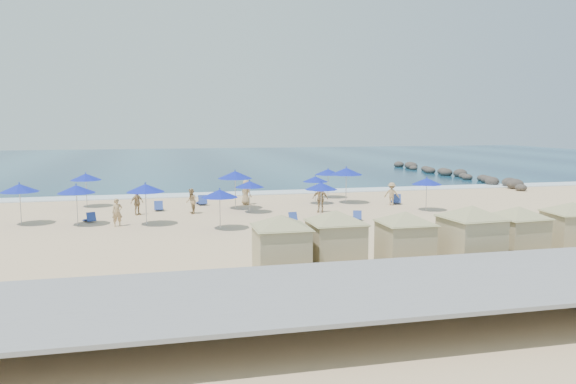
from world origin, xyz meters
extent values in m
plane|color=#DDBA8C|center=(0.00, 0.00, 0.00)|extent=(160.00, 160.00, 0.00)
cube|color=#0E304E|center=(0.00, 55.00, 0.03)|extent=(160.00, 80.00, 0.06)
cube|color=white|center=(0.00, 15.50, 0.04)|extent=(160.00, 2.50, 0.08)
cube|color=gray|center=(0.00, -13.00, 0.55)|extent=(160.00, 2.20, 1.10)
cube|color=gray|center=(0.00, -16.00, 1.16)|extent=(160.00, 4.00, 0.12)
ellipsoid|color=#2D2826|center=(23.40, 12.00, 0.28)|extent=(1.00, 1.00, 0.65)
ellipsoid|color=#2D2826|center=(23.88, 13.50, 0.41)|extent=(1.48, 1.48, 0.96)
ellipsoid|color=#2D2826|center=(24.36, 15.00, 0.39)|extent=(1.40, 1.40, 0.91)
ellipsoid|color=#2D2826|center=(23.52, 16.50, 0.36)|extent=(1.32, 1.32, 0.86)
ellipsoid|color=#2D2826|center=(24.00, 18.00, 0.34)|extent=(1.24, 1.24, 0.81)
ellipsoid|color=#2D2826|center=(24.48, 19.50, 0.32)|extent=(1.16, 1.16, 0.75)
ellipsoid|color=#2D2826|center=(23.64, 21.00, 0.30)|extent=(1.08, 1.08, 0.70)
ellipsoid|color=#2D2826|center=(24.12, 22.50, 0.28)|extent=(1.00, 1.00, 0.65)
ellipsoid|color=#2D2826|center=(24.60, 24.00, 0.41)|extent=(1.48, 1.48, 0.96)
ellipsoid|color=#2D2826|center=(23.76, 25.50, 0.39)|extent=(1.40, 1.40, 0.91)
ellipsoid|color=#2D2826|center=(24.24, 27.00, 0.36)|extent=(1.32, 1.32, 0.86)
ellipsoid|color=#2D2826|center=(23.40, 28.50, 0.34)|extent=(1.24, 1.24, 0.81)
ellipsoid|color=#2D2826|center=(23.88, 30.00, 0.32)|extent=(1.16, 1.16, 0.75)
ellipsoid|color=#2D2826|center=(24.36, 31.50, 0.30)|extent=(1.08, 1.08, 0.70)
ellipsoid|color=#2D2826|center=(23.52, 33.00, 0.28)|extent=(1.00, 1.00, 0.65)
ellipsoid|color=#2D2826|center=(24.00, 34.50, 0.41)|extent=(1.48, 1.48, 0.96)
ellipsoid|color=#2D2826|center=(24.48, 36.00, 0.39)|extent=(1.40, 1.40, 0.91)
ellipsoid|color=#2D2826|center=(23.64, 37.50, 0.36)|extent=(1.32, 1.32, 0.86)
cube|color=black|center=(4.80, -5.79, 0.43)|extent=(0.95, 0.95, 0.85)
cube|color=tan|center=(-2.68, -9.66, 0.98)|extent=(1.97, 1.97, 1.95)
cube|color=tan|center=(-2.68, -9.66, 1.95)|extent=(2.07, 2.07, 0.08)
pyramid|color=tan|center=(-2.68, -9.66, 2.44)|extent=(4.28, 4.28, 0.49)
cube|color=tan|center=(-0.37, -9.24, 0.99)|extent=(2.01, 2.01, 1.98)
cube|color=tan|center=(-0.37, -9.24, 1.98)|extent=(2.11, 2.11, 0.08)
pyramid|color=tan|center=(-0.37, -9.24, 2.47)|extent=(4.33, 4.33, 0.49)
cube|color=tan|center=(2.47, -9.53, 0.94)|extent=(1.89, 1.89, 1.89)
cube|color=tan|center=(2.47, -9.53, 1.89)|extent=(1.99, 1.99, 0.08)
pyramid|color=tan|center=(2.47, -9.53, 2.36)|extent=(4.14, 4.14, 0.47)
cube|color=tan|center=(5.18, -9.97, 1.03)|extent=(2.22, 2.22, 2.06)
cube|color=tan|center=(5.18, -9.97, 2.06)|extent=(2.33, 2.33, 0.08)
pyramid|color=tan|center=(5.18, -9.97, 2.57)|extent=(4.49, 4.49, 0.51)
cube|color=tan|center=(7.75, -9.41, 0.94)|extent=(2.05, 2.05, 1.89)
cube|color=tan|center=(7.75, -9.41, 1.89)|extent=(2.15, 2.15, 0.08)
pyramid|color=tan|center=(7.75, -9.41, 2.36)|extent=(4.12, 4.12, 0.47)
cube|color=tan|center=(10.62, -9.18, 0.97)|extent=(2.12, 2.12, 1.94)
cube|color=tan|center=(10.62, -9.18, 1.94)|extent=(2.22, 2.22, 0.08)
pyramid|color=tan|center=(10.62, -9.18, 2.42)|extent=(4.22, 4.22, 0.48)
cylinder|color=#A5A8AD|center=(-14.91, 4.62, 0.99)|extent=(0.05, 0.05, 1.97)
cone|color=#0E1EA1|center=(-14.91, 4.62, 2.15)|extent=(2.18, 2.18, 0.47)
sphere|color=#0E1EA1|center=(-14.91, 4.62, 2.44)|extent=(0.08, 0.08, 0.08)
cylinder|color=#A5A8AD|center=(-11.70, 3.63, 0.97)|extent=(0.05, 0.05, 1.93)
cone|color=#0E1EA1|center=(-11.70, 3.63, 2.11)|extent=(2.14, 2.14, 0.46)
sphere|color=#0E1EA1|center=(-11.70, 3.63, 2.39)|extent=(0.08, 0.08, 0.08)
cylinder|color=#A5A8AD|center=(-12.00, 10.94, 0.97)|extent=(0.05, 0.05, 1.94)
cone|color=#0E1EA1|center=(-12.00, 10.94, 2.12)|extent=(2.15, 2.15, 0.46)
sphere|color=#0E1EA1|center=(-12.00, 10.94, 2.40)|extent=(0.08, 0.08, 0.08)
cylinder|color=#A5A8AD|center=(-7.85, 2.82, 0.99)|extent=(0.05, 0.05, 1.98)
cone|color=#0E1EA1|center=(-7.85, 2.82, 2.17)|extent=(2.19, 2.19, 0.47)
sphere|color=#0E1EA1|center=(-7.85, 2.82, 2.45)|extent=(0.08, 0.08, 0.08)
cylinder|color=#A5A8AD|center=(-2.01, 7.64, 1.08)|extent=(0.06, 0.06, 2.15)
cone|color=#0E1EA1|center=(-2.01, 7.64, 2.35)|extent=(2.38, 2.38, 0.51)
sphere|color=#0E1EA1|center=(-2.01, 7.64, 2.66)|extent=(0.09, 0.09, 0.09)
cylinder|color=#A5A8AD|center=(-1.32, 5.79, 0.87)|extent=(0.05, 0.05, 1.73)
cone|color=#0E1EA1|center=(-1.32, 5.79, 1.89)|extent=(1.92, 1.92, 0.41)
sphere|color=#0E1EA1|center=(-1.32, 5.79, 2.15)|extent=(0.07, 0.07, 0.07)
cylinder|color=#A5A8AD|center=(-3.86, 0.55, 0.92)|extent=(0.05, 0.05, 1.84)
cone|color=#0E1EA1|center=(-3.86, 0.55, 2.01)|extent=(2.04, 2.04, 0.44)
sphere|color=#0E1EA1|center=(-3.86, 0.55, 2.28)|extent=(0.08, 0.08, 0.08)
cylinder|color=#A5A8AD|center=(3.96, 8.65, 0.83)|extent=(0.04, 0.04, 1.67)
cone|color=#0E1EA1|center=(3.96, 8.65, 1.82)|extent=(1.84, 1.84, 0.39)
sphere|color=#0E1EA1|center=(3.96, 8.65, 2.06)|extent=(0.07, 0.07, 0.07)
cylinder|color=#A5A8AD|center=(2.63, 2.78, 0.92)|extent=(0.05, 0.05, 1.84)
cone|color=#0E1EA1|center=(2.63, 2.78, 2.00)|extent=(2.03, 2.03, 0.43)
sphere|color=#0E1EA1|center=(2.63, 2.78, 2.27)|extent=(0.08, 0.08, 0.08)
cylinder|color=#A5A8AD|center=(5.85, 11.58, 0.94)|extent=(0.05, 0.05, 1.88)
cone|color=#0E1EA1|center=(5.85, 11.58, 2.05)|extent=(2.07, 2.07, 0.44)
sphere|color=#0E1EA1|center=(5.85, 11.58, 2.32)|extent=(0.08, 0.08, 0.08)
cylinder|color=#A5A8AD|center=(6.23, 8.44, 1.08)|extent=(0.06, 0.06, 2.16)
cone|color=#0E1EA1|center=(6.23, 8.44, 2.36)|extent=(2.38, 2.38, 0.51)
sphere|color=#0E1EA1|center=(6.23, 8.44, 2.67)|extent=(0.09, 0.09, 0.09)
cylinder|color=#A5A8AD|center=(10.32, 3.93, 0.91)|extent=(0.05, 0.05, 1.82)
cone|color=#0E1EA1|center=(10.32, 3.93, 1.99)|extent=(2.01, 2.01, 0.43)
sphere|color=#0E1EA1|center=(10.32, 3.93, 2.25)|extent=(0.08, 0.08, 0.08)
cube|color=#294197|center=(-11.21, 4.77, 0.15)|extent=(0.89, 1.21, 0.30)
cube|color=#294197|center=(-11.03, 4.34, 0.37)|extent=(0.59, 0.47, 0.53)
cube|color=#294197|center=(-7.12, 8.31, 0.16)|extent=(0.59, 1.22, 0.33)
cube|color=#294197|center=(-7.13, 7.80, 0.41)|extent=(0.58, 0.34, 0.59)
cube|color=#294197|center=(-4.11, 10.26, 0.18)|extent=(0.75, 1.37, 0.36)
cube|color=#294197|center=(-4.05, 9.72, 0.44)|extent=(0.65, 0.42, 0.64)
cube|color=#294197|center=(0.53, 2.15, 0.15)|extent=(0.64, 1.13, 0.30)
cube|color=#294197|center=(0.58, 1.70, 0.36)|extent=(0.54, 0.36, 0.52)
cube|color=#294197|center=(4.61, 1.75, 0.15)|extent=(0.81, 1.19, 0.30)
cube|color=#294197|center=(4.48, 1.32, 0.37)|extent=(0.58, 0.44, 0.53)
cube|color=#294197|center=(9.78, 7.58, 0.17)|extent=(0.96, 1.41, 0.36)
cube|color=#294197|center=(9.62, 7.06, 0.43)|extent=(0.68, 0.52, 0.63)
imported|color=tan|center=(-9.45, 2.84, 0.80)|extent=(0.66, 0.51, 1.60)
imported|color=tan|center=(-5.07, 6.31, 0.82)|extent=(0.68, 0.84, 1.65)
imported|color=tan|center=(3.24, 4.98, 0.90)|extent=(1.12, 0.94, 1.80)
imported|color=tan|center=(9.13, 6.86, 0.81)|extent=(1.21, 1.06, 1.63)
imported|color=tan|center=(-0.97, 9.50, 0.89)|extent=(0.97, 1.04, 1.78)
imported|color=tan|center=(-8.47, 6.64, 0.79)|extent=(0.97, 0.87, 1.58)
camera|label=1|loc=(-7.27, -30.08, 5.94)|focal=35.00mm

